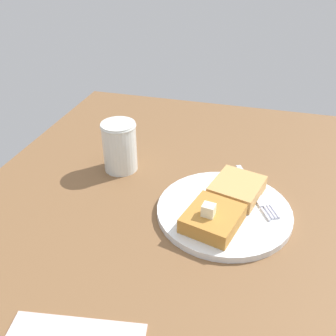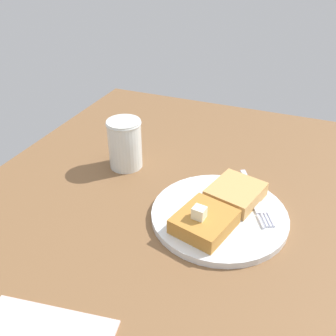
{
  "view_description": "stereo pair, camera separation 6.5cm",
  "coord_description": "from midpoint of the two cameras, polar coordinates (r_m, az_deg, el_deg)",
  "views": [
    {
      "loc": [
        -48.79,
        -2.43,
        41.45
      ],
      "look_at": [
        4.33,
        12.19,
        6.51
      ],
      "focal_mm": 40.0,
      "sensor_mm": 36.0,
      "label": 1
    },
    {
      "loc": [
        -46.7,
        -8.6,
        41.45
      ],
      "look_at": [
        4.33,
        12.19,
        6.51
      ],
      "focal_mm": 40.0,
      "sensor_mm": 36.0,
      "label": 2
    }
  ],
  "objects": [
    {
      "name": "syrup_jar",
      "position": [
        0.72,
        -9.94,
        2.98
      ],
      "size": [
        6.69,
        6.69,
        9.71
      ],
      "color": "#592509",
      "rests_on": "table_surface"
    },
    {
      "name": "toast_slice_left",
      "position": [
        0.58,
        3.62,
        -7.81
      ],
      "size": [
        10.38,
        9.68,
        2.49
      ],
      "primitive_type": "cube",
      "rotation": [
        0.0,
        0.0,
        -0.26
      ],
      "color": "#B47830",
      "rests_on": "plate"
    },
    {
      "name": "plate",
      "position": [
        0.62,
        5.53,
        -6.63
      ],
      "size": [
        22.02,
        22.02,
        1.13
      ],
      "color": "silver",
      "rests_on": "table_surface"
    },
    {
      "name": "toast_slice_middle",
      "position": [
        0.64,
        7.39,
        -3.15
      ],
      "size": [
        10.38,
        9.68,
        2.49
      ],
      "primitive_type": "cube",
      "rotation": [
        0.0,
        0.0,
        -0.26
      ],
      "color": "tan",
      "rests_on": "plate"
    },
    {
      "name": "table_surface",
      "position": [
        0.63,
        6.79,
        -7.98
      ],
      "size": [
        91.89,
        91.89,
        2.01
      ],
      "primitive_type": "cube",
      "color": "brown",
      "rests_on": "ground"
    },
    {
      "name": "butter_pat_primary",
      "position": [
        0.56,
        2.86,
        -6.54
      ],
      "size": [
        1.94,
        2.09,
        1.87
      ],
      "primitive_type": "cube",
      "rotation": [
        0.0,
        0.0,
        1.43
      ],
      "color": "#F1EDCB",
      "rests_on": "toast_slice_left"
    },
    {
      "name": "fork",
      "position": [
        0.65,
        10.65,
        -3.89
      ],
      "size": [
        14.9,
        8.56,
        0.36
      ],
      "color": "silver",
      "rests_on": "plate"
    }
  ]
}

